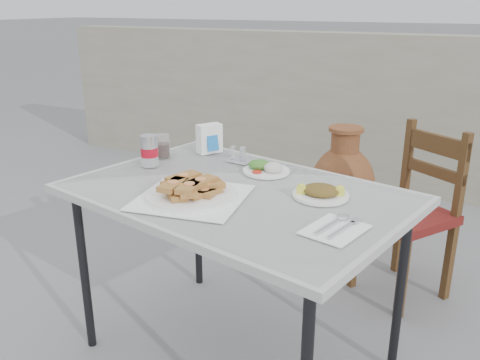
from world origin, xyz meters
The scene contains 12 objects.
cafe_table centered at (-0.01, 0.08, 0.70)m, with size 1.39×1.08×0.76m.
pide_plate centered at (-0.11, -0.07, 0.79)m, with size 0.43×0.43×0.08m.
salad_rice_plate centered at (0.00, 0.32, 0.77)m, with size 0.19×0.19×0.05m.
salad_chopped_plate centered at (0.30, 0.15, 0.77)m, with size 0.20×0.20×0.04m.
soda_can centered at (-0.47, 0.17, 0.82)m, with size 0.07×0.07×0.13m.
cola_glass centered at (-0.50, 0.30, 0.80)m, with size 0.07×0.07×0.10m.
napkin_holder centered at (-0.35, 0.46, 0.82)m, with size 0.11×0.12×0.13m.
condiment_caddy centered at (-0.16, 0.40, 0.78)m, with size 0.11×0.09×0.07m.
cutlery_napkin centered at (0.43, -0.09, 0.76)m, with size 0.20×0.23×0.01m.
chair centered at (0.51, 0.94, 0.45)m, with size 0.53×0.53×0.86m.
terracotta_urn centered at (0.02, 1.44, 0.33)m, with size 0.41×0.41×0.71m.
back_wall centered at (0.00, 2.50, 0.60)m, with size 6.00×0.25×1.20m, color gray.
Camera 1 is at (0.83, -1.50, 1.42)m, focal length 38.00 mm.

